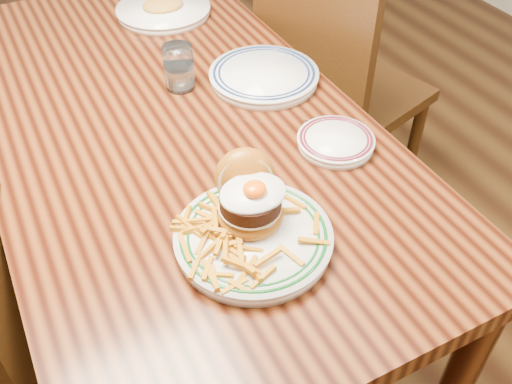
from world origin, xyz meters
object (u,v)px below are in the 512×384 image
chair_right (332,88)px  main_plate (252,223)px  table (171,141)px  side_plate (336,141)px

chair_right → main_plate: (-0.63, -0.66, 0.27)m
table → main_plate: main_plate is taller
table → chair_right: bearing=18.1°
chair_right → main_plate: bearing=30.1°
main_plate → side_plate: 0.33m
chair_right → side_plate: (-0.34, -0.50, 0.25)m
chair_right → side_plate: chair_right is taller
main_plate → side_plate: (0.29, 0.16, -0.02)m
main_plate → table: bearing=107.7°
table → main_plate: (-0.00, -0.46, 0.13)m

